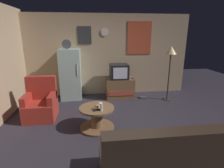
{
  "coord_description": "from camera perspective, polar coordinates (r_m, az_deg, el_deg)",
  "views": [
    {
      "loc": [
        -0.51,
        -3.2,
        1.93
      ],
      "look_at": [
        -0.02,
        0.9,
        0.75
      ],
      "focal_mm": 28.43,
      "sensor_mm": 36.0,
      "label": 1
    }
  ],
  "objects": [
    {
      "name": "couch",
      "position": [
        2.61,
        17.08,
        -23.21
      ],
      "size": [
        1.7,
        0.8,
        0.92
      ],
      "color": "#38281E",
      "rests_on": "ground_plane"
    },
    {
      "name": "book_stack",
      "position": [
        5.57,
        9.99,
        -4.22
      ],
      "size": [
        0.19,
        0.15,
        0.06
      ],
      "color": "#84A948",
      "rests_on": "ground_plane"
    },
    {
      "name": "standing_lamp",
      "position": [
        5.34,
        18.39,
        9.01
      ],
      "size": [
        0.32,
        0.32,
        1.59
      ],
      "color": "#332D28",
      "rests_on": "ground_plane"
    },
    {
      "name": "wine_glass",
      "position": [
        3.48,
        -3.46,
        -7.5
      ],
      "size": [
        0.05,
        0.05,
        0.15
      ],
      "primitive_type": "cylinder",
      "color": "silver",
      "rests_on": "coffee_table"
    },
    {
      "name": "mug_ceramic_white",
      "position": [
        3.67,
        -3.69,
        -6.7
      ],
      "size": [
        0.08,
        0.08,
        0.09
      ],
      "primitive_type": "cylinder",
      "color": "silver",
      "rests_on": "coffee_table"
    },
    {
      "name": "crt_tv",
      "position": [
        5.36,
        2.26,
        4.04
      ],
      "size": [
        0.54,
        0.51,
        0.44
      ],
      "color": "black",
      "rests_on": "tv_stand"
    },
    {
      "name": "fridge",
      "position": [
        5.45,
        -13.13,
        3.09
      ],
      "size": [
        0.6,
        0.62,
        1.77
      ],
      "color": "silver",
      "rests_on": "ground_plane"
    },
    {
      "name": "tv_stand",
      "position": [
        5.5,
        2.52,
        -1.28
      ],
      "size": [
        0.84,
        0.53,
        0.6
      ],
      "color": "brown",
      "rests_on": "ground_plane"
    },
    {
      "name": "ground_plane",
      "position": [
        3.77,
        2.03,
        -14.85
      ],
      "size": [
        12.0,
        12.0,
        0.0
      ],
      "primitive_type": "plane",
      "color": "#2D2833"
    },
    {
      "name": "mug_ceramic_tan",
      "position": [
        3.56,
        -4.51,
        -7.45
      ],
      "size": [
        0.08,
        0.08,
        0.09
      ],
      "primitive_type": "cylinder",
      "color": "tan",
      "rests_on": "coffee_table"
    },
    {
      "name": "wall_with_art",
      "position": [
        5.71,
        -1.56,
        9.25
      ],
      "size": [
        5.2,
        0.12,
        2.51
      ],
      "color": "tan",
      "rests_on": "ground_plane"
    },
    {
      "name": "remote_control",
      "position": [
        3.52,
        -4.86,
        -8.32
      ],
      "size": [
        0.15,
        0.11,
        0.02
      ],
      "primitive_type": "cube",
      "rotation": [
        0.0,
        0.0,
        0.49
      ],
      "color": "black",
      "rests_on": "coffee_table"
    },
    {
      "name": "armchair",
      "position": [
        4.5,
        -21.88,
        -5.98
      ],
      "size": [
        0.68,
        0.68,
        0.96
      ],
      "color": "#A52D23",
      "rests_on": "ground_plane"
    },
    {
      "name": "coffee_table",
      "position": [
        3.77,
        -4.86,
        -10.77
      ],
      "size": [
        0.72,
        0.72,
        0.47
      ],
      "color": "brown",
      "rests_on": "ground_plane"
    }
  ]
}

